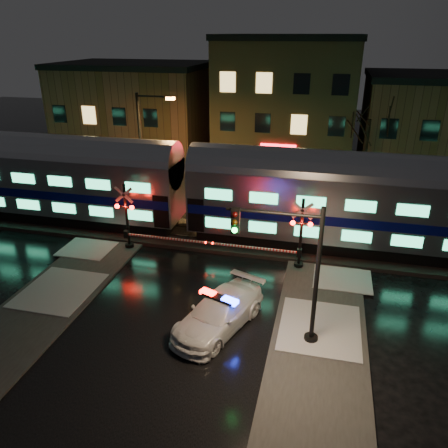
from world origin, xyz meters
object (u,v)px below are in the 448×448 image
at_px(police_car, 219,313).
at_px(crossing_signal_right, 294,240).
at_px(traffic_light, 292,273).
at_px(streetlight, 144,144).
at_px(crossing_signal_left, 132,224).

relative_size(police_car, crossing_signal_right, 0.98).
bearing_deg(traffic_light, police_car, -168.34).
distance_m(police_car, crossing_signal_right, 6.80).
distance_m(police_car, streetlight, 16.07).
height_order(police_car, crossing_signal_left, crossing_signal_left).
xyz_separation_m(police_car, traffic_light, (3.08, -0.10, 2.52)).
distance_m(traffic_light, streetlight, 17.60).
xyz_separation_m(police_car, crossing_signal_right, (2.66, 6.18, 0.94)).
xyz_separation_m(crossing_signal_right, streetlight, (-11.36, 6.69, 3.12)).
height_order(crossing_signal_left, streetlight, streetlight).
distance_m(police_car, crossing_signal_left, 9.29).
height_order(crossing_signal_right, traffic_light, traffic_light).
xyz_separation_m(crossing_signal_left, traffic_light, (9.95, -6.29, 1.58)).
distance_m(crossing_signal_right, streetlight, 13.55).
height_order(police_car, streetlight, streetlight).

